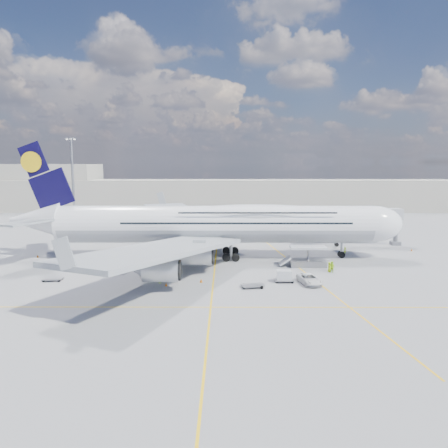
{
  "coord_description": "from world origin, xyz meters",
  "views": [
    {
      "loc": [
        1.92,
        -75.1,
        18.88
      ],
      "look_at": [
        1.66,
        8.0,
        7.06
      ],
      "focal_mm": 35.0,
      "sensor_mm": 36.0,
      "label": 1
    }
  ],
  "objects_px": {
    "dolly_row_b": "(106,265)",
    "baggage_tug": "(150,271)",
    "crew_tug": "(160,278)",
    "crew_van": "(329,267)",
    "catering_truck_inner": "(187,235)",
    "jet_bridge": "(351,217)",
    "crew_wing": "(147,269)",
    "cone_tail": "(38,256)",
    "dolly_nose_near": "(284,276)",
    "dolly_nose_far": "(253,285)",
    "cone_wing_left_inner": "(179,244)",
    "dolly_row_c": "(159,264)",
    "crew_nose": "(345,250)",
    "cone_wing_right_outer": "(166,284)",
    "cone_wing_right_inner": "(201,281)",
    "cone_nose": "(412,250)",
    "crew_loader": "(332,267)",
    "cone_wing_left_outer": "(171,231)",
    "light_mast": "(73,183)",
    "dolly_row_a": "(118,267)",
    "dolly_back": "(53,279)",
    "catering_truck_outer": "(159,225)",
    "cargo_loader": "(307,259)",
    "airliner": "(217,224)",
    "service_van": "(309,279)"
  },
  "relations": [
    {
      "from": "cone_wing_left_outer",
      "to": "dolly_nose_near",
      "type": "bearing_deg",
      "value": -64.48
    },
    {
      "from": "dolly_row_b",
      "to": "dolly_nose_far",
      "type": "bearing_deg",
      "value": -39.88
    },
    {
      "from": "crew_wing",
      "to": "cone_tail",
      "type": "xyz_separation_m",
      "value": [
        -24.09,
        12.94,
        -0.65
      ]
    },
    {
      "from": "cone_wing_left_outer",
      "to": "dolly_nose_far",
      "type": "bearing_deg",
      "value": -70.52
    },
    {
      "from": "light_mast",
      "to": "service_van",
      "type": "height_order",
      "value": "light_mast"
    },
    {
      "from": "dolly_row_b",
      "to": "baggage_tug",
      "type": "distance_m",
      "value": 9.29
    },
    {
      "from": "dolly_row_a",
      "to": "crew_tug",
      "type": "xyz_separation_m",
      "value": [
        8.19,
        -6.88,
        -0.2
      ]
    },
    {
      "from": "catering_truck_inner",
      "to": "service_van",
      "type": "distance_m",
      "value": 40.13
    },
    {
      "from": "baggage_tug",
      "to": "cone_wing_right_inner",
      "type": "bearing_deg",
      "value": -47.15
    },
    {
      "from": "crew_van",
      "to": "cone_wing_right_inner",
      "type": "xyz_separation_m",
      "value": [
        -21.85,
        -6.72,
        -0.57
      ]
    },
    {
      "from": "cargo_loader",
      "to": "dolly_nose_near",
      "type": "xyz_separation_m",
      "value": [
        -5.6,
        -10.84,
        -0.21
      ]
    },
    {
      "from": "cone_wing_left_outer",
      "to": "catering_truck_inner",
      "type": "bearing_deg",
      "value": -71.8
    },
    {
      "from": "cone_nose",
      "to": "cone_wing_right_outer",
      "type": "distance_m",
      "value": 55.79
    },
    {
      "from": "crew_van",
      "to": "cone_nose",
      "type": "relative_size",
      "value": 3.56
    },
    {
      "from": "crew_wing",
      "to": "crew_tug",
      "type": "distance_m",
      "value": 6.43
    },
    {
      "from": "crew_nose",
      "to": "cone_wing_right_outer",
      "type": "xyz_separation_m",
      "value": [
        -33.9,
        -23.79,
        -0.54
      ]
    },
    {
      "from": "crew_van",
      "to": "cone_nose",
      "type": "height_order",
      "value": "crew_van"
    },
    {
      "from": "dolly_nose_far",
      "to": "dolly_nose_near",
      "type": "relative_size",
      "value": 1.2
    },
    {
      "from": "catering_truck_inner",
      "to": "crew_tug",
      "type": "xyz_separation_m",
      "value": [
        -1.39,
        -33.21,
        -1.24
      ]
    },
    {
      "from": "dolly_row_b",
      "to": "baggage_tug",
      "type": "bearing_deg",
      "value": -42.22
    },
    {
      "from": "light_mast",
      "to": "crew_wing",
      "type": "relative_size",
      "value": 13.61
    },
    {
      "from": "baggage_tug",
      "to": "jet_bridge",
      "type": "bearing_deg",
      "value": 7.55
    },
    {
      "from": "dolly_nose_far",
      "to": "cone_wing_left_inner",
      "type": "distance_m",
      "value": 37.97
    },
    {
      "from": "dolly_row_a",
      "to": "cone_wing_left_inner",
      "type": "height_order",
      "value": "dolly_row_a"
    },
    {
      "from": "cone_wing_right_outer",
      "to": "crew_wing",
      "type": "bearing_deg",
      "value": 120.78
    },
    {
      "from": "airliner",
      "to": "crew_nose",
      "type": "xyz_separation_m",
      "value": [
        26.47,
        3.59,
        -6.06
      ]
    },
    {
      "from": "dolly_row_b",
      "to": "cone_wing_left_outer",
      "type": "distance_m",
      "value": 43.44
    },
    {
      "from": "crew_wing",
      "to": "cone_tail",
      "type": "bearing_deg",
      "value": 47.07
    },
    {
      "from": "dolly_back",
      "to": "dolly_nose_far",
      "type": "distance_m",
      "value": 32.06
    },
    {
      "from": "crew_loader",
      "to": "cone_tail",
      "type": "distance_m",
      "value": 57.07
    },
    {
      "from": "light_mast",
      "to": "dolly_nose_near",
      "type": "distance_m",
      "value": 74.66
    },
    {
      "from": "catering_truck_outer",
      "to": "cone_wing_left_inner",
      "type": "distance_m",
      "value": 18.68
    },
    {
      "from": "dolly_back",
      "to": "catering_truck_outer",
      "type": "xyz_separation_m",
      "value": [
        9.8,
        48.31,
        1.77
      ]
    },
    {
      "from": "crew_tug",
      "to": "crew_van",
      "type": "bearing_deg",
      "value": 1.82
    },
    {
      "from": "crew_tug",
      "to": "cone_wing_left_inner",
      "type": "height_order",
      "value": "crew_tug"
    },
    {
      "from": "light_mast",
      "to": "crew_tug",
      "type": "bearing_deg",
      "value": -59.48
    },
    {
      "from": "dolly_row_c",
      "to": "cone_tail",
      "type": "relative_size",
      "value": 6.26
    },
    {
      "from": "cone_wing_left_inner",
      "to": "cone_wing_right_inner",
      "type": "xyz_separation_m",
      "value": [
        6.97,
        -31.93,
        0.06
      ]
    },
    {
      "from": "baggage_tug",
      "to": "crew_wing",
      "type": "bearing_deg",
      "value": 93.5
    },
    {
      "from": "cargo_loader",
      "to": "cone_wing_right_inner",
      "type": "bearing_deg",
      "value": -149.63
    },
    {
      "from": "dolly_nose_near",
      "to": "dolly_row_b",
      "type": "bearing_deg",
      "value": 166.07
    },
    {
      "from": "dolly_nose_near",
      "to": "catering_truck_inner",
      "type": "distance_m",
      "value": 37.27
    },
    {
      "from": "crew_wing",
      "to": "crew_loader",
      "type": "bearing_deg",
      "value": -102.89
    },
    {
      "from": "crew_van",
      "to": "cone_wing_right_inner",
      "type": "relative_size",
      "value": 2.83
    },
    {
      "from": "airliner",
      "to": "crew_tug",
      "type": "bearing_deg",
      "value": -114.84
    },
    {
      "from": "dolly_row_a",
      "to": "crew_tug",
      "type": "bearing_deg",
      "value": -32.47
    },
    {
      "from": "dolly_back",
      "to": "crew_tug",
      "type": "height_order",
      "value": "crew_tug"
    },
    {
      "from": "dolly_row_b",
      "to": "cone_wing_right_outer",
      "type": "bearing_deg",
      "value": -56.26
    },
    {
      "from": "airliner",
      "to": "dolly_nose_far",
      "type": "bearing_deg",
      "value": -74.58
    },
    {
      "from": "jet_bridge",
      "to": "crew_wing",
      "type": "distance_m",
      "value": 48.07
    }
  ]
}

